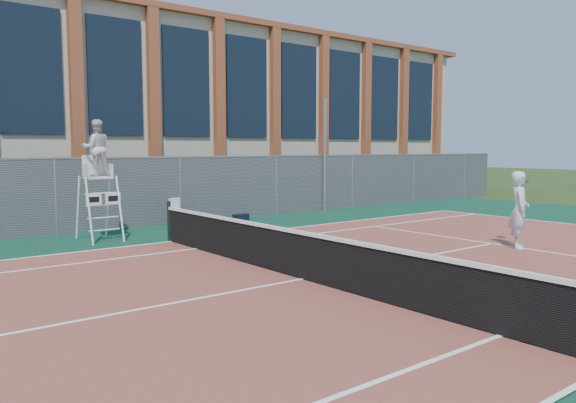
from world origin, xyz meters
TOP-DOWN VIEW (x-y plane):
  - ground at (0.00, 0.00)m, footprint 120.00×120.00m
  - apron at (0.00, 1.00)m, footprint 36.00×20.00m
  - tennis_court at (0.00, 0.00)m, footprint 23.77×10.97m
  - tennis_net at (0.00, 0.00)m, footprint 0.10×11.30m
  - fence at (0.00, 8.80)m, footprint 40.00×0.06m
  - hedge at (0.00, 10.00)m, footprint 40.00×1.40m
  - building at (0.00, 17.95)m, footprint 45.00×10.60m
  - steel_pole at (8.35, 8.70)m, footprint 0.12×0.12m
  - umpire_chair at (-1.38, 7.04)m, footprint 0.92×1.42m
  - plastic_chair at (1.43, 7.97)m, footprint 0.52×0.52m
  - sports_bag_near at (1.87, 8.00)m, footprint 0.81×0.51m
  - sports_bag_far at (3.92, 8.08)m, footprint 0.60×0.33m
  - tennis_player at (6.35, -0.75)m, footprint 1.12×0.86m

SIDE VIEW (x-z plane):
  - ground at x=0.00m, z-range 0.00..0.00m
  - apron at x=0.00m, z-range 0.00..0.01m
  - tennis_court at x=0.00m, z-range 0.01..0.03m
  - sports_bag_far at x=3.92m, z-range 0.01..0.24m
  - sports_bag_near at x=1.87m, z-range 0.01..0.33m
  - tennis_net at x=0.00m, z-range -0.01..1.09m
  - plastic_chair at x=1.43m, z-range 0.09..1.02m
  - tennis_player at x=6.35m, z-range 0.03..1.95m
  - fence at x=0.00m, z-range 0.00..2.20m
  - hedge at x=0.00m, z-range 0.00..2.20m
  - steel_pole at x=8.35m, z-range 0.00..4.47m
  - umpire_chair at x=-1.38m, z-range 0.76..4.07m
  - building at x=0.00m, z-range 0.03..8.26m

